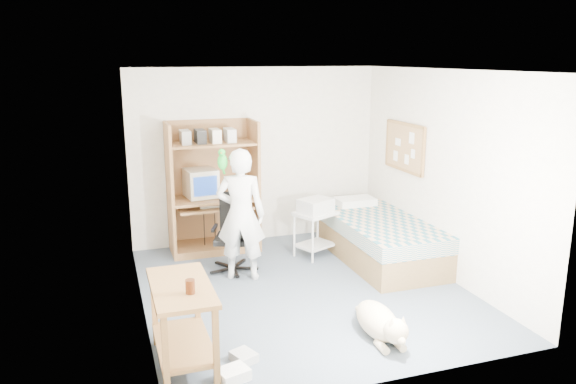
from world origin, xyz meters
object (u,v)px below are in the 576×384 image
object	(u,v)px
bed	(380,239)
dog	(380,322)
computer_hutch	(213,192)
side_desk	(182,313)
person	(241,215)
office_chair	(234,243)
printer_cart	(315,227)

from	to	relation	value
bed	dog	xyz separation A→B (m)	(-1.00, -1.93, -0.12)
computer_hutch	dog	bearing A→B (deg)	-71.79
bed	side_desk	world-z (taller)	side_desk
computer_hutch	person	world-z (taller)	computer_hutch
bed	office_chair	xyz separation A→B (m)	(-1.92, 0.27, 0.06)
side_desk	office_chair	distance (m)	2.29
computer_hutch	printer_cart	bearing A→B (deg)	-29.58
dog	printer_cart	world-z (taller)	printer_cart
printer_cart	bed	bearing A→B (deg)	-53.10
computer_hutch	bed	distance (m)	2.35
dog	printer_cart	xyz separation A→B (m)	(0.24, 2.34, 0.24)
computer_hutch	side_desk	xyz separation A→B (m)	(-0.85, -2.94, -0.33)
bed	office_chair	world-z (taller)	office_chair
dog	printer_cart	size ratio (longest dim) A/B	1.59
dog	bed	bearing A→B (deg)	64.53
bed	side_desk	xyz separation A→B (m)	(-2.85, -1.82, 0.21)
office_chair	printer_cart	xyz separation A→B (m)	(1.16, 0.14, 0.06)
bed	printer_cart	distance (m)	0.87
person	office_chair	bearing A→B (deg)	-62.47
computer_hutch	office_chair	distance (m)	0.98
printer_cart	dog	bearing A→B (deg)	-120.24
bed	office_chair	size ratio (longest dim) A/B	2.09
bed	side_desk	distance (m)	3.39
dog	printer_cart	distance (m)	2.37
side_desk	printer_cart	world-z (taller)	side_desk
bed	person	distance (m)	1.95
bed	dog	world-z (taller)	bed
bed	person	bearing A→B (deg)	-179.19
side_desk	printer_cart	bearing A→B (deg)	46.78
office_chair	dog	bearing A→B (deg)	-45.63
computer_hutch	bed	xyz separation A→B (m)	(2.00, -1.12, -0.53)
bed	printer_cart	world-z (taller)	bed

